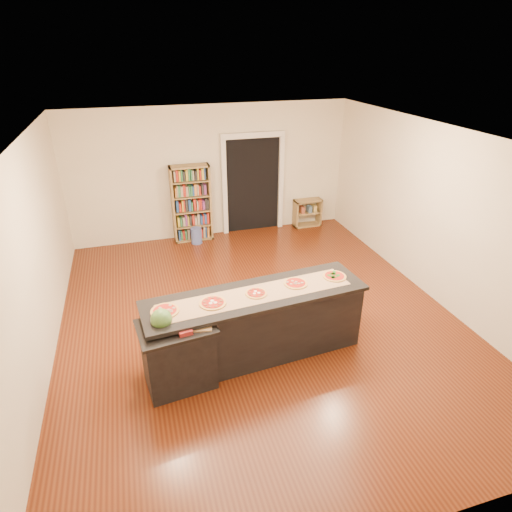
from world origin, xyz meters
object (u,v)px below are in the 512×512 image
object	(u,v)px
side_counter	(178,355)
watermelon	(161,319)
waste_bin	(196,236)
bookshelf	(192,204)
kitchen_island	(256,324)
low_shelf	(307,213)

from	to	relation	value
side_counter	watermelon	xyz separation A→B (m)	(-0.15, -0.00, 0.57)
side_counter	watermelon	bearing A→B (deg)	174.07
waste_bin	watermelon	world-z (taller)	watermelon
side_counter	bookshelf	world-z (taller)	bookshelf
kitchen_island	waste_bin	size ratio (longest dim) A/B	8.60
low_shelf	waste_bin	size ratio (longest dim) A/B	1.87
kitchen_island	bookshelf	distance (m)	4.12
side_counter	watermelon	world-z (taller)	watermelon
bookshelf	low_shelf	bearing A→B (deg)	0.20
kitchen_island	side_counter	xyz separation A→B (m)	(-1.08, -0.28, -0.04)
kitchen_island	low_shelf	xyz separation A→B (m)	(2.48, 4.11, -0.17)
kitchen_island	bookshelf	bearing A→B (deg)	87.82
low_shelf	watermelon	xyz separation A→B (m)	(-3.72, -4.39, 0.69)
kitchen_island	bookshelf	xyz separation A→B (m)	(-0.21, 4.10, 0.33)
bookshelf	watermelon	xyz separation A→B (m)	(-1.03, -4.38, 0.19)
low_shelf	watermelon	world-z (taller)	watermelon
side_counter	waste_bin	bearing A→B (deg)	70.73
waste_bin	side_counter	bearing A→B (deg)	-102.23
waste_bin	kitchen_island	bearing A→B (deg)	-87.30
bookshelf	side_counter	bearing A→B (deg)	-101.28
kitchen_island	watermelon	world-z (taller)	watermelon
side_counter	waste_bin	world-z (taller)	side_counter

